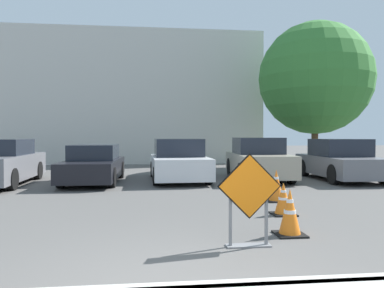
{
  "coord_description": "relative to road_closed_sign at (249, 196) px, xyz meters",
  "views": [
    {
      "loc": [
        -0.23,
        -3.62,
        1.6
      ],
      "look_at": [
        1.28,
        9.74,
        1.32
      ],
      "focal_mm": 35.0,
      "sensor_mm": 36.0,
      "label": 1
    }
  ],
  "objects": [
    {
      "name": "parked_car_third",
      "position": [
        -0.38,
        8.28,
        -0.06
      ],
      "size": [
        2.03,
        4.18,
        1.51
      ],
      "rotation": [
        0.0,
        0.0,
        3.17
      ],
      "color": "silver",
      "rests_on": "ground_plane"
    },
    {
      "name": "parked_car_fourth",
      "position": [
        2.58,
        8.27,
        -0.03
      ],
      "size": [
        2.13,
        4.32,
        1.55
      ],
      "rotation": [
        0.0,
        0.0,
        3.07
      ],
      "color": "#A39984",
      "rests_on": "ground_plane"
    },
    {
      "name": "traffic_cone_nearest",
      "position": [
        0.83,
        0.56,
        -0.38
      ],
      "size": [
        0.47,
        0.47,
        0.76
      ],
      "color": "black",
      "rests_on": "ground_plane"
    },
    {
      "name": "street_tree_behind_lot",
      "position": [
        6.66,
        12.37,
        3.7
      ],
      "size": [
        5.49,
        5.49,
        7.19
      ],
      "color": "#513823",
      "rests_on": "ground_plane"
    },
    {
      "name": "traffic_cone_third",
      "position": [
        1.67,
        3.63,
        -0.36
      ],
      "size": [
        0.49,
        0.49,
        0.78
      ],
      "color": "black",
      "rests_on": "ground_plane"
    },
    {
      "name": "parked_car_nearest",
      "position": [
        -6.31,
        7.76,
        -0.04
      ],
      "size": [
        1.87,
        4.7,
        1.5
      ],
      "rotation": [
        0.0,
        0.0,
        3.17
      ],
      "color": "slate",
      "rests_on": "ground_plane"
    },
    {
      "name": "traffic_cone_second",
      "position": [
        1.28,
        2.09,
        -0.43
      ],
      "size": [
        0.48,
        0.48,
        0.65
      ],
      "color": "black",
      "rests_on": "ground_plane"
    },
    {
      "name": "parked_car_second",
      "position": [
        -3.34,
        7.98,
        -0.13
      ],
      "size": [
        1.84,
        4.33,
        1.31
      ],
      "rotation": [
        0.0,
        0.0,
        3.12
      ],
      "color": "black",
      "rests_on": "ground_plane"
    },
    {
      "name": "building_facade_backdrop",
      "position": [
        -2.3,
        18.7,
        3.15
      ],
      "size": [
        15.06,
        5.0,
        7.79
      ],
      "color": "beige",
      "rests_on": "ground_plane"
    },
    {
      "name": "ground_plane",
      "position": [
        -1.19,
        8.38,
        -0.74
      ],
      "size": [
        96.0,
        96.0,
        0.0
      ],
      "primitive_type": "plane",
      "color": "#565451"
    },
    {
      "name": "parked_car_fifth",
      "position": [
        5.54,
        7.78,
        -0.05
      ],
      "size": [
        2.04,
        4.23,
        1.5
      ],
      "rotation": [
        0.0,
        0.0,
        3.11
      ],
      "color": "slate",
      "rests_on": "ground_plane"
    },
    {
      "name": "road_closed_sign",
      "position": [
        0.0,
        0.0,
        0.0
      ],
      "size": [
        0.95,
        0.2,
        1.36
      ],
      "color": "black",
      "rests_on": "ground_plane"
    }
  ]
}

